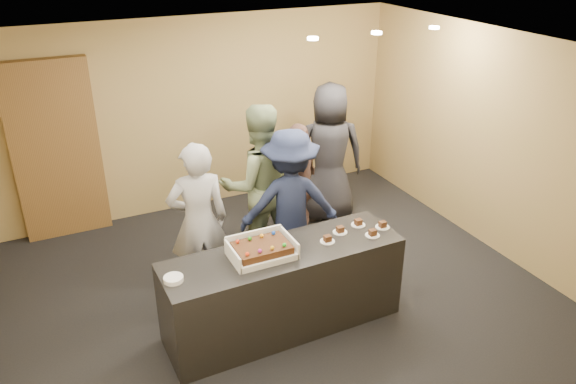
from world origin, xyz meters
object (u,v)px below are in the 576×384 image
object	(u,v)px
plate_stack	(173,279)
person_dark_suit	(329,153)
storage_cabinet	(56,151)
sheet_cake	(262,248)
serving_counter	(284,289)
person_server_grey	(199,222)
person_navy_man	(290,204)
cake_box	(261,251)
person_sage_man	(259,184)
person_brown_extra	(299,185)

from	to	relation	value
plate_stack	person_dark_suit	size ratio (longest dim) A/B	0.09
storage_cabinet	sheet_cake	xyz separation A→B (m)	(1.53, -3.02, -0.17)
serving_counter	person_dark_suit	world-z (taller)	person_dark_suit
person_server_grey	person_navy_man	bearing A→B (deg)	-175.66
cake_box	person_sage_man	distance (m)	1.44
storage_cabinet	person_sage_man	xyz separation A→B (m)	(2.07, -1.66, -0.18)
plate_stack	person_brown_extra	size ratio (longest dim) A/B	0.11
person_server_grey	serving_counter	bearing A→B (deg)	126.39
sheet_cake	person_navy_man	xyz separation A→B (m)	(0.74, 0.91, -0.11)
serving_counter	person_sage_man	distance (m)	1.49
person_navy_man	sheet_cake	bearing A→B (deg)	67.13
cake_box	sheet_cake	bearing A→B (deg)	-90.82
plate_stack	person_sage_man	size ratio (longest dim) A/B	0.09
cake_box	person_server_grey	size ratio (longest dim) A/B	0.34
plate_stack	serving_counter	bearing A→B (deg)	1.94
serving_counter	plate_stack	bearing A→B (deg)	-179.01
person_brown_extra	person_dark_suit	xyz separation A→B (m)	(0.67, 0.43, 0.16)
sheet_cake	person_navy_man	world-z (taller)	person_navy_man
sheet_cake	person_brown_extra	world-z (taller)	person_brown_extra
person_sage_man	person_brown_extra	size ratio (longest dim) A/B	1.22
serving_counter	person_brown_extra	xyz separation A→B (m)	(0.91, 1.48, 0.36)
storage_cabinet	person_server_grey	world-z (taller)	storage_cabinet
storage_cabinet	person_brown_extra	size ratio (longest dim) A/B	1.44
storage_cabinet	person_server_grey	size ratio (longest dim) A/B	1.30
serving_counter	person_server_grey	distance (m)	1.18
plate_stack	person_navy_man	xyz separation A→B (m)	(1.60, 0.95, -0.04)
cake_box	sheet_cake	world-z (taller)	cake_box
person_sage_man	person_navy_man	bearing A→B (deg)	119.01
cake_box	plate_stack	size ratio (longest dim) A/B	3.43
person_navy_man	person_dark_suit	xyz separation A→B (m)	(1.07, 1.00, 0.08)
serving_counter	person_brown_extra	bearing A→B (deg)	57.52
person_brown_extra	person_dark_suit	bearing A→B (deg)	170.16
sheet_cake	person_navy_man	bearing A→B (deg)	51.13
cake_box	person_brown_extra	xyz separation A→B (m)	(1.13, 1.46, -0.14)
storage_cabinet	person_sage_man	world-z (taller)	storage_cabinet
storage_cabinet	person_server_grey	xyz separation A→B (m)	(1.20, -2.09, -0.27)
person_navy_man	person_dark_suit	distance (m)	1.46
serving_counter	sheet_cake	size ratio (longest dim) A/B	4.66
person_brown_extra	person_dark_suit	world-z (taller)	person_dark_suit
serving_counter	storage_cabinet	size ratio (longest dim) A/B	1.03
person_server_grey	person_dark_suit	world-z (taller)	person_dark_suit
cake_box	person_navy_man	bearing A→B (deg)	50.45
person_sage_man	person_dark_suit	world-z (taller)	person_sage_man
person_server_grey	person_dark_suit	size ratio (longest dim) A/B	0.93
person_server_grey	person_brown_extra	size ratio (longest dim) A/B	1.11
serving_counter	person_sage_man	bearing A→B (deg)	76.06
storage_cabinet	person_server_grey	bearing A→B (deg)	-60.18
serving_counter	person_dark_suit	size ratio (longest dim) A/B	1.25
storage_cabinet	plate_stack	distance (m)	3.14
serving_counter	person_dark_suit	bearing A→B (deg)	49.48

